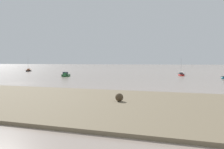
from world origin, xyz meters
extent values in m
plane|color=gray|center=(0.00, 0.00, 0.00)|extent=(800.00, 800.00, 0.00)
sphere|color=#493A28|center=(26.58, -17.00, 0.70)|extent=(0.85, 0.85, 0.85)
ellipsoid|color=red|center=(30.26, 40.04, 0.18)|extent=(3.00, 5.55, 0.91)
cube|color=#33383F|center=(30.26, 40.04, 0.55)|extent=(2.63, 4.74, 0.09)
cube|color=#33383F|center=(30.19, 40.30, 0.80)|extent=(1.21, 1.47, 0.33)
cylinder|color=#B7BABF|center=(30.13, 40.50, 3.15)|extent=(0.09, 0.09, 5.03)
cylinder|color=beige|center=(30.43, 39.40, 1.14)|extent=(0.95, 2.86, 0.18)
cube|color=#23602D|center=(-3.22, 23.77, 0.24)|extent=(3.60, 5.23, 0.95)
cone|color=#23602D|center=(-2.32, 21.41, 0.24)|extent=(2.32, 2.09, 1.91)
cube|color=#33383F|center=(-3.20, 23.72, 0.59)|extent=(3.68, 5.35, 0.11)
cube|color=#33383F|center=(-2.81, 22.69, 1.08)|extent=(1.82, 1.62, 0.74)
cube|color=#384751|center=(-2.60, 22.15, 1.13)|extent=(1.44, 0.76, 0.59)
cube|color=black|center=(-4.07, 25.97, 0.38)|extent=(0.46, 0.41, 0.68)
ellipsoid|color=black|center=(-40.32, 53.09, 0.22)|extent=(4.05, 6.54, 1.08)
cube|color=brown|center=(-40.32, 53.09, 0.65)|extent=(3.54, 5.59, 0.11)
cube|color=brown|center=(-40.21, 52.79, 0.95)|extent=(1.54, 1.79, 0.39)
cylinder|color=#B7BABF|center=(-40.12, 52.56, 3.72)|extent=(0.11, 0.11, 5.93)
cylinder|color=beige|center=(-40.60, 53.82, 1.35)|extent=(1.43, 3.29, 0.22)
camera|label=1|loc=(33.86, -40.60, 4.40)|focal=37.99mm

